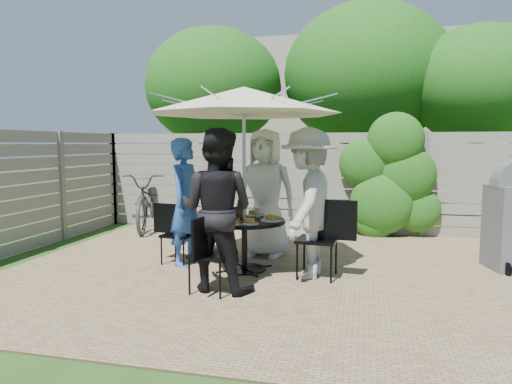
% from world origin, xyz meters
% --- Properties ---
extents(backyard_envelope, '(60.00, 60.00, 5.00)m').
position_xyz_m(backyard_envelope, '(0.09, 10.29, 2.61)').
color(backyard_envelope, '#2D4D18').
rests_on(backyard_envelope, ground).
extents(patio_table, '(1.15, 1.15, 0.68)m').
position_xyz_m(patio_table, '(-0.49, 0.18, 0.47)').
color(patio_table, black).
rests_on(patio_table, ground).
extents(umbrella, '(2.68, 2.68, 2.34)m').
position_xyz_m(umbrella, '(-0.49, 0.18, 2.17)').
color(umbrella, silver).
rests_on(umbrella, ground).
extents(chair_back, '(0.45, 0.66, 0.91)m').
position_xyz_m(chair_back, '(-0.38, 1.14, 0.27)').
color(chair_back, black).
rests_on(chair_back, ground).
extents(person_back, '(0.97, 0.69, 1.85)m').
position_xyz_m(person_back, '(-0.39, 1.00, 0.93)').
color(person_back, silver).
rests_on(person_back, ground).
extents(chair_left, '(0.62, 0.46, 0.83)m').
position_xyz_m(chair_left, '(-1.44, 0.29, 0.25)').
color(chair_left, black).
rests_on(chair_left, ground).
extents(person_left, '(0.48, 0.67, 1.72)m').
position_xyz_m(person_left, '(-1.31, 0.27, 0.86)').
color(person_left, '#2755AC').
rests_on(person_left, ground).
extents(chair_front, '(0.48, 0.66, 0.88)m').
position_xyz_m(chair_front, '(-0.60, -0.78, 0.27)').
color(chair_front, black).
rests_on(chair_front, ground).
extents(person_front, '(0.95, 0.78, 1.81)m').
position_xyz_m(person_front, '(-0.58, -0.65, 0.90)').
color(person_front, black).
rests_on(person_front, ground).
extents(chair_right, '(0.72, 0.50, 0.97)m').
position_xyz_m(chair_right, '(0.47, 0.06, 0.29)').
color(chair_right, black).
rests_on(chair_right, ground).
extents(person_right, '(0.81, 1.26, 1.83)m').
position_xyz_m(person_right, '(0.34, 0.08, 0.92)').
color(person_right, '#A7A9A4').
rests_on(person_right, ground).
extents(plate_back, '(0.26, 0.26, 0.06)m').
position_xyz_m(plate_back, '(-0.44, 0.53, 0.70)').
color(plate_back, white).
rests_on(plate_back, patio_table).
extents(plate_left, '(0.26, 0.26, 0.06)m').
position_xyz_m(plate_left, '(-0.84, 0.22, 0.70)').
color(plate_left, white).
rests_on(plate_left, patio_table).
extents(plate_front, '(0.26, 0.26, 0.06)m').
position_xyz_m(plate_front, '(-0.53, -0.18, 0.70)').
color(plate_front, white).
rests_on(plate_front, patio_table).
extents(plate_right, '(0.26, 0.26, 0.06)m').
position_xyz_m(plate_right, '(-0.13, 0.13, 0.70)').
color(plate_right, white).
rests_on(plate_right, patio_table).
extents(plate_extra, '(0.24, 0.24, 0.06)m').
position_xyz_m(plate_extra, '(-0.34, -0.14, 0.70)').
color(plate_extra, white).
rests_on(plate_extra, patio_table).
extents(glass_back, '(0.07, 0.07, 0.14)m').
position_xyz_m(glass_back, '(-0.56, 0.45, 0.75)').
color(glass_back, silver).
rests_on(glass_back, patio_table).
extents(glass_left, '(0.07, 0.07, 0.14)m').
position_xyz_m(glass_left, '(-0.76, 0.10, 0.75)').
color(glass_left, silver).
rests_on(glass_left, patio_table).
extents(glass_right, '(0.07, 0.07, 0.14)m').
position_xyz_m(glass_right, '(-0.22, 0.25, 0.75)').
color(glass_right, silver).
rests_on(glass_right, patio_table).
extents(syrup_jug, '(0.09, 0.09, 0.16)m').
position_xyz_m(syrup_jug, '(-0.54, 0.23, 0.76)').
color(syrup_jug, '#59280C').
rests_on(syrup_jug, patio_table).
extents(coffee_cup, '(0.08, 0.08, 0.12)m').
position_xyz_m(coffee_cup, '(-0.36, 0.38, 0.74)').
color(coffee_cup, '#C6B293').
rests_on(coffee_cup, patio_table).
extents(bicycle, '(1.30, 2.21, 1.10)m').
position_xyz_m(bicycle, '(-3.03, 2.60, 0.55)').
color(bicycle, '#333338').
rests_on(bicycle, ground).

